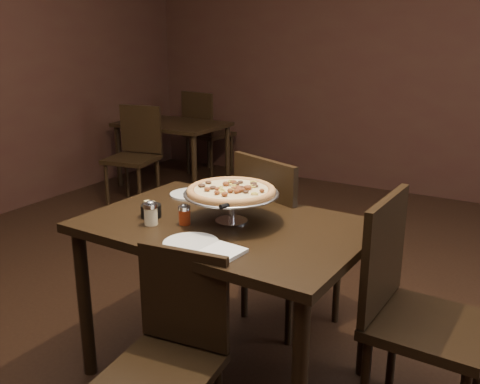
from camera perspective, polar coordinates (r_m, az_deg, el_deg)
The scene contains 16 objects.
room at distance 2.35m, azimuth -0.46°, elevation 11.47°, with size 6.04×7.04×2.84m.
dining_table at distance 2.46m, azimuth -1.60°, elevation -5.55°, with size 1.30×0.89×0.79m.
background_table at distance 5.76m, azimuth -7.23°, elevation 6.45°, with size 1.10×0.74×0.69m.
pizza_stand at distance 2.39m, azimuth -0.94°, elevation 0.08°, with size 0.43×0.43×0.18m.
parmesan_shaker at distance 2.41m, azimuth -9.50°, elevation -2.25°, with size 0.06×0.06×0.11m.
pepper_flake_shaker at distance 2.40m, azimuth -5.94°, elevation -2.42°, with size 0.05×0.05×0.10m.
packet_caddy at distance 2.52m, azimuth -9.47°, elevation -1.93°, with size 0.10×0.10×0.07m.
napkin_stack at distance 2.09m, azimuth -1.87°, elevation -6.40°, with size 0.15×0.15×0.02m, color white.
plate_left at distance 2.83m, azimuth -5.28°, elevation -0.24°, with size 0.22×0.22×0.01m, color silver.
plate_near at distance 2.19m, azimuth -5.25°, elevation -5.46°, with size 0.23×0.23×0.01m, color silver.
serving_spatula at distance 2.22m, azimuth -0.88°, elevation -1.33°, with size 0.15×0.15×0.02m.
chair_far at distance 2.96m, azimuth 4.43°, elevation -4.63°, with size 0.60×0.60×0.99m.
chair_near at distance 2.15m, azimuth -7.40°, elevation -16.38°, with size 0.43×0.43×0.82m.
chair_side at distance 2.35m, azimuth 17.79°, elevation -11.54°, with size 0.48×0.48×0.99m.
bg_chair_far at distance 6.22m, azimuth -3.75°, elevation 6.66°, with size 0.51×0.51×0.97m.
bg_chair_near at distance 5.25m, azimuth -11.11°, elevation 4.29°, with size 0.51×0.51×0.94m.
Camera 1 is at (1.26, -1.99, 1.62)m, focal length 40.00 mm.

